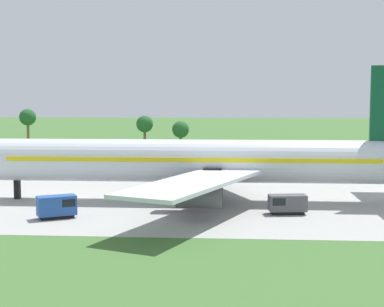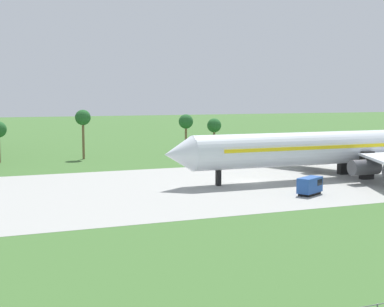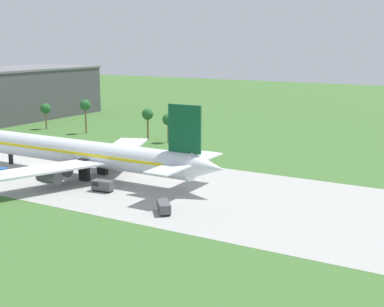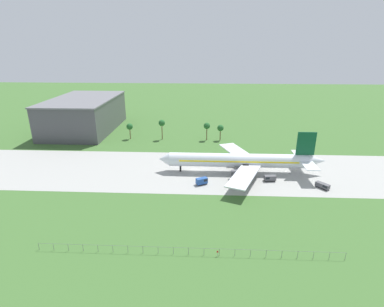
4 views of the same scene
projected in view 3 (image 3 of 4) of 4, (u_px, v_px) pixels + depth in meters
ground_plane at (33, 166)px, 133.85m from camera, size 600.00×600.00×0.00m
taxiway_strip at (33, 166)px, 133.85m from camera, size 320.00×44.00×0.02m
jet_airliner at (89, 154)px, 122.35m from camera, size 69.90×52.04×18.25m
baggage_tug at (102, 185)px, 111.31m from camera, size 4.72×2.54×2.35m
catering_van at (164, 207)px, 97.27m from camera, size 4.91×5.23×2.04m
terminal_building at (19, 92)px, 219.76m from camera, size 36.72×61.20×20.11m
palm_tree_row at (109, 112)px, 174.84m from camera, size 55.20×3.60×11.49m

